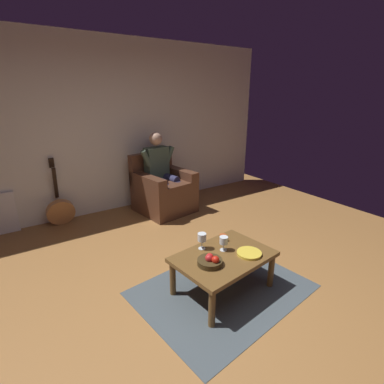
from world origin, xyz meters
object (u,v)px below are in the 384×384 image
coffee_table (224,260)px  wine_glass_far (224,241)px  person_seated (161,169)px  armchair (163,191)px  fruit_bowl (210,261)px  candle_jar (223,238)px  guitar (60,210)px  decorative_dish (249,253)px  wine_glass_near (202,238)px

coffee_table → wine_glass_far: (-0.05, -0.07, 0.16)m
person_seated → wine_glass_far: size_ratio=8.65×
armchair → fruit_bowl: 2.36m
coffee_table → candle_jar: 0.30m
fruit_bowl → guitar: bearing=-72.4°
fruit_bowl → decorative_dish: (-0.42, 0.07, -0.03)m
coffee_table → fruit_bowl: (0.21, 0.06, 0.09)m
armchair → guitar: size_ratio=0.94×
armchair → fruit_bowl: armchair is taller
armchair → fruit_bowl: size_ratio=4.07×
wine_glass_far → fruit_bowl: size_ratio=0.65×
armchair → decorative_dish: 2.34m
armchair → candle_jar: 2.00m
armchair → person_seated: size_ratio=0.73×
wine_glass_far → coffee_table: bearing=53.1°
person_seated → wine_glass_near: size_ratio=7.60×
coffee_table → wine_glass_far: 0.18m
coffee_table → decorative_dish: size_ratio=4.20×
guitar → candle_jar: (-1.21, 2.32, 0.21)m
armchair → wine_glass_far: (0.46, 2.12, 0.16)m
wine_glass_near → armchair: bearing=-107.4°
armchair → candle_jar: (0.34, 1.97, 0.10)m
armchair → decorative_dish: (0.30, 2.32, 0.07)m
guitar → wine_glass_far: guitar is taller
guitar → decorative_dish: 2.96m
wine_glass_near → guitar: bearing=-68.3°
candle_jar → fruit_bowl: bearing=36.6°
wine_glass_near → person_seated: bearing=-106.8°
guitar → fruit_bowl: guitar is taller
armchair → wine_glass_near: bearing=64.5°
person_seated → decorative_dish: bearing=74.9°
person_seated → coffee_table: bearing=69.2°
decorative_dish → candle_jar: candle_jar is taller
wine_glass_far → candle_jar: bearing=-128.0°
guitar → decorative_dish: size_ratio=4.17×
coffee_table → wine_glass_near: 0.30m
wine_glass_far → candle_jar: wine_glass_far is taller
coffee_table → guitar: 2.75m
wine_glass_near → decorative_dish: size_ratio=0.71×
wine_glass_far → decorative_dish: size_ratio=0.62×
coffee_table → fruit_bowl: fruit_bowl is taller
armchair → decorative_dish: armchair is taller
guitar → decorative_dish: guitar is taller
armchair → person_seated: bearing=-90.0°
fruit_bowl → candle_jar: bearing=-143.4°
armchair → candle_jar: armchair is taller
armchair → person_seated: (0.01, -0.04, 0.37)m
wine_glass_near → fruit_bowl: 0.30m
decorative_dish → person_seated: bearing=-97.0°
person_seated → decorative_dish: person_seated is taller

